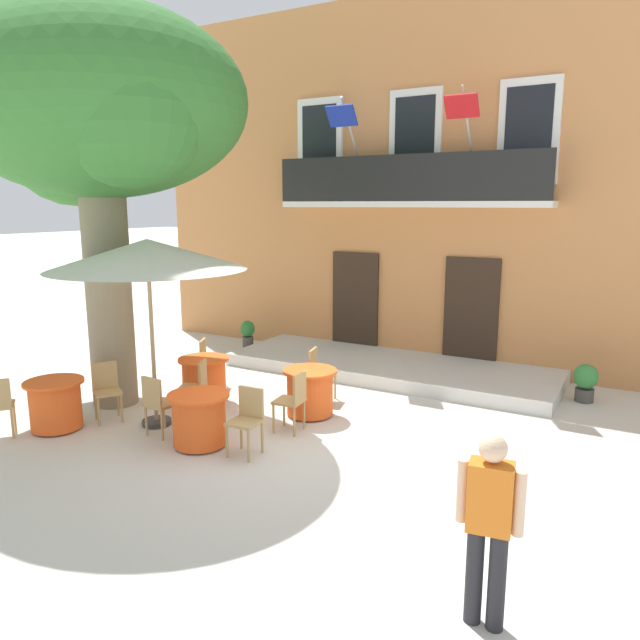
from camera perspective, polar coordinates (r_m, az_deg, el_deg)
ground_plane at (r=8.65m, az=-1.24°, el=-11.75°), size 120.00×120.00×0.00m
building_facade at (r=14.55m, az=11.84°, el=12.39°), size 13.00×5.09×7.50m
entrance_step_platform at (r=12.07m, az=6.64°, el=-4.53°), size 6.51×2.22×0.25m
plane_tree at (r=10.55m, az=-20.67°, el=17.95°), size 5.02×4.41×6.37m
cafe_table_near_tree at (r=8.61m, az=-11.47°, el=-9.27°), size 0.86×0.86×0.76m
cafe_chair_near_tree_0 at (r=9.04m, az=-15.23°, el=-7.52°), size 0.43×0.43×0.91m
cafe_chair_near_tree_1 at (r=8.21m, az=-6.97°, el=-9.13°), size 0.42×0.42×0.91m
cafe_table_middle at (r=9.61m, az=-0.97°, el=-6.88°), size 0.86×0.86×0.76m
cafe_chair_middle_0 at (r=10.28m, az=-0.11°, el=-4.88°), size 0.48×0.48×0.91m
cafe_chair_middle_1 at (r=8.89m, az=-2.56°, el=-7.45°), size 0.44×0.44×0.91m
cafe_table_front at (r=9.87m, az=-23.96°, el=-7.38°), size 0.86×0.86×0.76m
cafe_chair_front_0 at (r=9.96m, az=-19.74°, el=-6.07°), size 0.55×0.55×0.91m
cafe_table_far_side at (r=10.49m, az=-11.01°, el=-5.54°), size 0.86×0.86×0.76m
cafe_chair_far_side_0 at (r=9.74m, az=-11.71°, el=-6.02°), size 0.53×0.53×0.91m
cafe_chair_far_side_1 at (r=11.17m, az=-10.58°, el=-3.77°), size 0.54×0.54×0.91m
cafe_umbrella at (r=9.11m, az=-16.15°, el=5.97°), size 2.90×2.90×2.85m
ground_planter_left at (r=13.88m, az=-6.92°, el=-1.32°), size 0.33×0.33×0.71m
ground_planter_right at (r=11.24m, az=24.04°, el=-5.34°), size 0.40×0.40×0.66m
pedestrian_near_entrance at (r=5.09m, az=15.84°, el=-17.95°), size 0.53×0.27×1.63m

